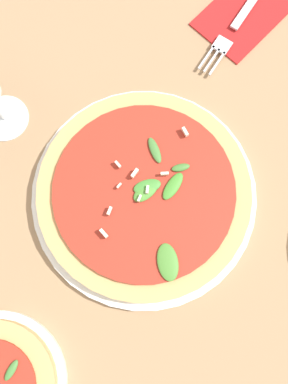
{
  "coord_description": "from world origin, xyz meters",
  "views": [
    {
      "loc": [
        0.15,
        0.04,
        0.6
      ],
      "look_at": [
        0.03,
        -0.02,
        0.03
      ],
      "focal_mm": 42.0,
      "sensor_mm": 36.0,
      "label": 1
    }
  ],
  "objects": [
    {
      "name": "pizza_arugula_main",
      "position": [
        0.03,
        -0.02,
        0.02
      ],
      "size": [
        0.3,
        0.3,
        0.05
      ],
      "color": "white",
      "rests_on": "ground_plane"
    },
    {
      "name": "ground_plane",
      "position": [
        0.0,
        0.0,
        0.0
      ],
      "size": [
        6.0,
        6.0,
        0.0
      ],
      "primitive_type": "plane",
      "color": "#9E7A56"
    },
    {
      "name": "napkin",
      "position": [
        -0.29,
        -0.02,
        0.0
      ],
      "size": [
        0.17,
        0.13,
        0.01
      ],
      "rotation": [
        0.0,
        0.0,
        -0.28
      ],
      "color": "#B21E1E",
      "rests_on": "ground_plane"
    },
    {
      "name": "fork",
      "position": [
        -0.28,
        -0.02,
        0.01
      ],
      "size": [
        0.22,
        0.04,
        0.0
      ],
      "rotation": [
        0.0,
        0.0,
        -0.1
      ],
      "color": "silver",
      "rests_on": "ground_plane"
    }
  ]
}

